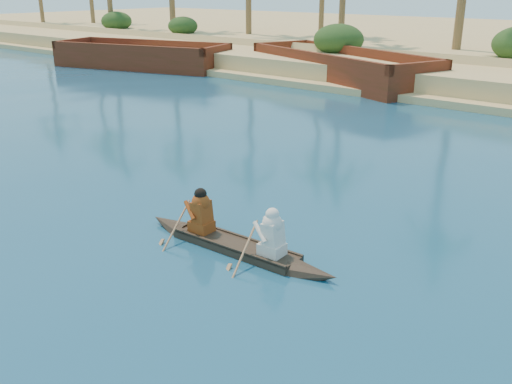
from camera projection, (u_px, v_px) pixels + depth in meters
The scene contains 4 objects.
shrub_cluster at pixel (488, 61), 34.00m from camera, with size 100.00×6.00×2.40m, color #1F3613, non-canonical shape.
canoe at pixel (235, 239), 12.43m from camera, with size 5.13×0.90×1.41m.
barge_left at pixel (142, 57), 39.68m from camera, with size 12.81×7.18×2.03m.
barge_mid at pixel (340, 69), 33.86m from camera, with size 13.66×8.45×2.16m.
Camera 1 is at (11.56, -3.96, 5.50)m, focal length 40.00 mm.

